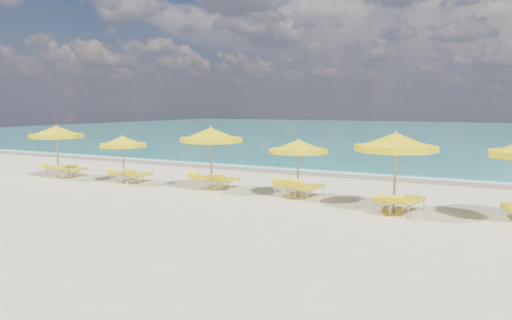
% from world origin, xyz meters
% --- Properties ---
extents(ground_plane, '(120.00, 120.00, 0.00)m').
position_xyz_m(ground_plane, '(0.00, 0.00, 0.00)').
color(ground_plane, beige).
extents(ocean, '(120.00, 80.00, 0.30)m').
position_xyz_m(ocean, '(0.00, 48.00, 0.00)').
color(ocean, '#157B74').
rests_on(ocean, ground).
extents(wet_sand_band, '(120.00, 2.60, 0.01)m').
position_xyz_m(wet_sand_band, '(0.00, 7.40, 0.00)').
color(wet_sand_band, tan).
rests_on(wet_sand_band, ground).
extents(foam_line, '(120.00, 1.20, 0.03)m').
position_xyz_m(foam_line, '(0.00, 8.20, 0.00)').
color(foam_line, white).
rests_on(foam_line, ground).
extents(whitecap_near, '(14.00, 0.36, 0.05)m').
position_xyz_m(whitecap_near, '(-6.00, 17.00, 0.00)').
color(whitecap_near, white).
rests_on(whitecap_near, ground).
extents(whitecap_far, '(18.00, 0.30, 0.05)m').
position_xyz_m(whitecap_far, '(8.00, 24.00, 0.00)').
color(whitecap_far, white).
rests_on(whitecap_far, ground).
extents(umbrella_0, '(2.55, 2.55, 2.51)m').
position_xyz_m(umbrella_0, '(-9.86, -0.03, 2.14)').
color(umbrella_0, tan).
rests_on(umbrella_0, ground).
extents(umbrella_1, '(2.77, 2.77, 2.13)m').
position_xyz_m(umbrella_1, '(-5.92, 0.16, 1.81)').
color(umbrella_1, tan).
rests_on(umbrella_1, ground).
extents(umbrella_2, '(3.30, 3.30, 2.59)m').
position_xyz_m(umbrella_2, '(-1.50, 0.46, 2.20)').
color(umbrella_2, tan).
rests_on(umbrella_2, ground).
extents(umbrella_3, '(2.82, 2.82, 2.21)m').
position_xyz_m(umbrella_3, '(2.25, 0.60, 1.89)').
color(umbrella_3, tan).
rests_on(umbrella_3, ground).
extents(umbrella_4, '(2.97, 2.97, 2.63)m').
position_xyz_m(umbrella_4, '(6.03, -0.44, 2.24)').
color(umbrella_4, tan).
rests_on(umbrella_4, ground).
extents(lounger_0_left, '(0.72, 1.98, 0.73)m').
position_xyz_m(lounger_0_left, '(-10.34, 0.53, 0.23)').
color(lounger_0_left, '#A5A8AD').
rests_on(lounger_0_left, ground).
extents(lounger_0_right, '(0.83, 1.80, 0.65)m').
position_xyz_m(lounger_0_right, '(-9.34, 0.47, 0.20)').
color(lounger_0_right, '#A5A8AD').
rests_on(lounger_0_right, ground).
extents(lounger_1_left, '(0.70, 1.69, 0.67)m').
position_xyz_m(lounger_1_left, '(-6.40, 0.61, 0.20)').
color(lounger_1_left, '#A5A8AD').
rests_on(lounger_1_left, ground).
extents(lounger_1_right, '(0.78, 1.72, 0.72)m').
position_xyz_m(lounger_1_right, '(-5.39, 0.66, 0.20)').
color(lounger_1_right, '#A5A8AD').
rests_on(lounger_1_right, ground).
extents(lounger_2_left, '(0.67, 1.95, 0.81)m').
position_xyz_m(lounger_2_left, '(-1.95, 0.85, 0.24)').
color(lounger_2_left, '#A5A8AD').
rests_on(lounger_2_left, ground).
extents(lounger_2_right, '(0.72, 1.72, 0.74)m').
position_xyz_m(lounger_2_right, '(-1.08, 1.07, 0.21)').
color(lounger_2_right, '#A5A8AD').
rests_on(lounger_2_right, ground).
extents(lounger_3_left, '(0.73, 1.92, 0.84)m').
position_xyz_m(lounger_3_left, '(1.72, 0.90, 0.23)').
color(lounger_3_left, '#A5A8AD').
rests_on(lounger_3_left, ground).
extents(lounger_3_right, '(0.82, 1.87, 0.83)m').
position_xyz_m(lounger_3_right, '(2.63, 0.76, 0.23)').
color(lounger_3_right, '#A5A8AD').
rests_on(lounger_3_right, ground).
extents(lounger_4_left, '(0.81, 1.82, 0.66)m').
position_xyz_m(lounger_4_left, '(5.65, -0.13, 0.21)').
color(lounger_4_left, '#A5A8AD').
rests_on(lounger_4_left, ground).
extents(lounger_4_right, '(1.02, 2.13, 0.78)m').
position_xyz_m(lounger_4_right, '(6.40, -0.28, 0.24)').
color(lounger_4_right, '#A5A8AD').
rests_on(lounger_4_right, ground).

